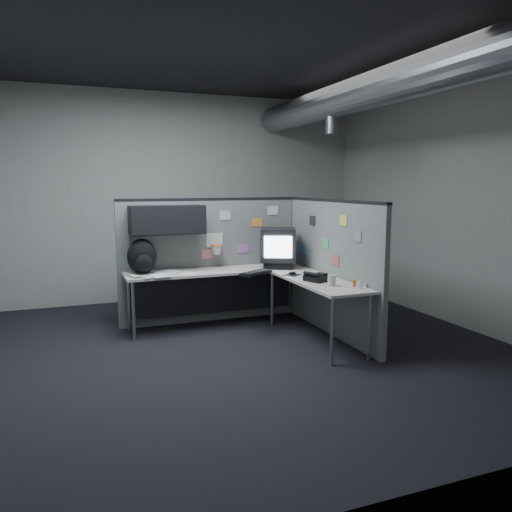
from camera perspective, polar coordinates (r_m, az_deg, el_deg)
name	(u,v)px	position (r m, az deg, el deg)	size (l,w,h in m)	color
room	(299,157)	(5.56, 4.98, 11.17)	(5.62, 5.62, 3.22)	black
partition_back	(200,247)	(6.49, -6.41, 0.98)	(2.44, 0.42, 1.63)	slate
partition_right	(331,267)	(6.08, 8.56, -1.23)	(0.07, 2.23, 1.63)	slate
desk	(243,282)	(6.16, -1.48, -2.96)	(2.31, 2.11, 0.73)	beige
monitor	(278,247)	(6.49, 2.53, 0.99)	(0.59, 0.59, 0.51)	black
keyboard	(256,273)	(6.00, 0.01, -1.94)	(0.47, 0.37, 0.04)	black
mouse	(292,274)	(5.97, 4.16, -2.05)	(0.26, 0.25, 0.04)	black
phone	(316,278)	(5.62, 6.90, -2.46)	(0.28, 0.29, 0.11)	black
bottles	(359,284)	(5.37, 11.64, -3.19)	(0.13, 0.14, 0.07)	silver
cup	(332,280)	(5.38, 8.65, -2.77)	(0.09, 0.09, 0.12)	beige
papers	(161,274)	(6.10, -10.76, -2.01)	(0.83, 0.59, 0.02)	white
backpack	(142,257)	(6.12, -12.88, -0.13)	(0.42, 0.41, 0.43)	black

